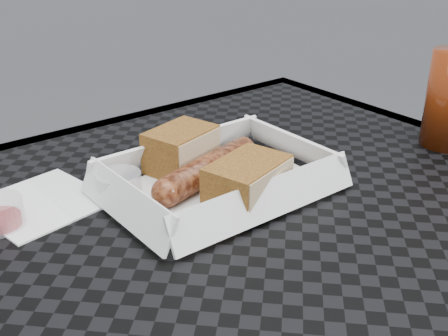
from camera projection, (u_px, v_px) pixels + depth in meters
name	position (u px, v px, depth m)	size (l,w,h in m)	color
patio_table	(266.00, 301.00, 0.57)	(0.80, 0.80, 0.74)	black
food_tray	(219.00, 187.00, 0.64)	(0.22, 0.15, 0.00)	white
bratwurst	(207.00, 169.00, 0.64)	(0.17, 0.07, 0.03)	brown
bread_near	(181.00, 149.00, 0.67)	(0.08, 0.06, 0.05)	brown
bread_far	(247.00, 181.00, 0.59)	(0.09, 0.06, 0.05)	brown
veg_garnish	(280.00, 187.00, 0.63)	(0.03, 0.03, 0.00)	red
napkin	(40.00, 203.00, 0.61)	(0.12, 0.12, 0.00)	white
condiment_cup_empty	(119.00, 186.00, 0.61)	(0.05, 0.05, 0.03)	silver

